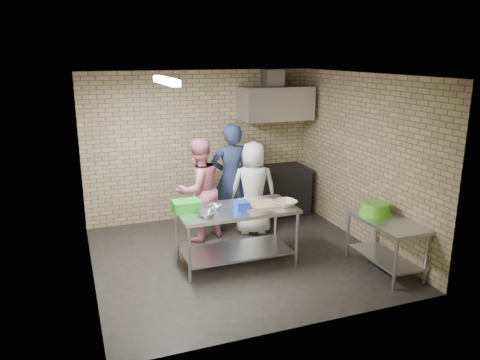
% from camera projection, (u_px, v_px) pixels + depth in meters
% --- Properties ---
extents(floor, '(4.20, 4.20, 0.00)m').
position_uv_depth(floor, '(238.00, 257.00, 7.11)').
color(floor, black).
rests_on(floor, ground).
extents(ceiling, '(4.20, 4.20, 0.00)m').
position_uv_depth(ceiling, '(238.00, 75.00, 6.40)').
color(ceiling, black).
rests_on(ceiling, ground).
extents(back_wall, '(4.20, 0.06, 2.70)m').
position_uv_depth(back_wall, '(201.00, 146.00, 8.56)').
color(back_wall, tan).
rests_on(back_wall, ground).
extents(front_wall, '(4.20, 0.06, 2.70)m').
position_uv_depth(front_wall, '(304.00, 214.00, 4.94)').
color(front_wall, tan).
rests_on(front_wall, ground).
extents(left_wall, '(0.06, 4.00, 2.70)m').
position_uv_depth(left_wall, '(86.00, 184.00, 6.05)').
color(left_wall, tan).
rests_on(left_wall, ground).
extents(right_wall, '(0.06, 4.00, 2.70)m').
position_uv_depth(right_wall, '(362.00, 159.00, 7.46)').
color(right_wall, tan).
rests_on(right_wall, ground).
extents(prep_table, '(1.69, 0.85, 0.85)m').
position_uv_depth(prep_table, '(236.00, 236.00, 6.82)').
color(prep_table, silver).
rests_on(prep_table, floor).
extents(side_counter, '(0.60, 1.20, 0.75)m').
position_uv_depth(side_counter, '(385.00, 245.00, 6.62)').
color(side_counter, silver).
rests_on(side_counter, floor).
extents(stove, '(1.20, 0.70, 0.90)m').
position_uv_depth(stove, '(275.00, 191.00, 8.93)').
color(stove, black).
rests_on(stove, floor).
extents(range_hood, '(1.30, 0.60, 0.60)m').
position_uv_depth(range_hood, '(276.00, 103.00, 8.55)').
color(range_hood, silver).
rests_on(range_hood, back_wall).
extents(hood_duct, '(0.35, 0.30, 0.30)m').
position_uv_depth(hood_duct, '(273.00, 78.00, 8.56)').
color(hood_duct, '#A5A8AD').
rests_on(hood_duct, back_wall).
extents(wall_shelf, '(0.80, 0.20, 0.04)m').
position_uv_depth(wall_shelf, '(286.00, 111.00, 8.87)').
color(wall_shelf, '#3F2B19').
rests_on(wall_shelf, back_wall).
extents(fluorescent_fixture, '(0.10, 1.25, 0.08)m').
position_uv_depth(fluorescent_fixture, '(166.00, 81.00, 6.08)').
color(fluorescent_fixture, white).
rests_on(fluorescent_fixture, ceiling).
extents(green_crate, '(0.38, 0.28, 0.15)m').
position_uv_depth(green_crate, '(186.00, 206.00, 6.56)').
color(green_crate, '#1C9B21').
rests_on(green_crate, prep_table).
extents(blue_tub, '(0.19, 0.19, 0.12)m').
position_uv_depth(blue_tub, '(242.00, 206.00, 6.62)').
color(blue_tub, '#1937C0').
rests_on(blue_tub, prep_table).
extents(cutting_board, '(0.52, 0.39, 0.03)m').
position_uv_depth(cutting_board, '(259.00, 205.00, 6.80)').
color(cutting_board, tan).
rests_on(cutting_board, prep_table).
extents(mixing_bowl_a, '(0.31, 0.31, 0.06)m').
position_uv_depth(mixing_bowl_a, '(207.00, 214.00, 6.35)').
color(mixing_bowl_a, '#B2B6B9').
rests_on(mixing_bowl_a, prep_table).
extents(mixing_bowl_b, '(0.24, 0.24, 0.06)m').
position_uv_depth(mixing_bowl_b, '(215.00, 207.00, 6.64)').
color(mixing_bowl_b, silver).
rests_on(mixing_bowl_b, prep_table).
extents(ceramic_bowl, '(0.38, 0.38, 0.08)m').
position_uv_depth(ceramic_bowl, '(285.00, 203.00, 6.80)').
color(ceramic_bowl, '#C2B19B').
rests_on(ceramic_bowl, prep_table).
extents(green_basin, '(0.46, 0.46, 0.17)m').
position_uv_depth(green_basin, '(375.00, 209.00, 6.72)').
color(green_basin, '#59C626').
rests_on(green_basin, side_counter).
extents(bottle_red, '(0.07, 0.07, 0.18)m').
position_uv_depth(bottle_red, '(274.00, 106.00, 8.75)').
color(bottle_red, '#B22619').
rests_on(bottle_red, wall_shelf).
extents(bottle_green, '(0.06, 0.06, 0.15)m').
position_uv_depth(bottle_green, '(293.00, 106.00, 8.89)').
color(bottle_green, green).
rests_on(bottle_green, wall_shelf).
extents(man_navy, '(0.70, 0.48, 1.85)m').
position_uv_depth(man_navy, '(231.00, 178.00, 8.02)').
color(man_navy, '#161D37').
rests_on(man_navy, floor).
extents(woman_pink, '(0.99, 0.88, 1.69)m').
position_uv_depth(woman_pink, '(199.00, 190.00, 7.59)').
color(woman_pink, '#C86A7F').
rests_on(woman_pink, floor).
extents(woman_white, '(0.88, 0.69, 1.58)m').
position_uv_depth(woman_white, '(253.00, 188.00, 7.90)').
color(woman_white, white).
rests_on(woman_white, floor).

